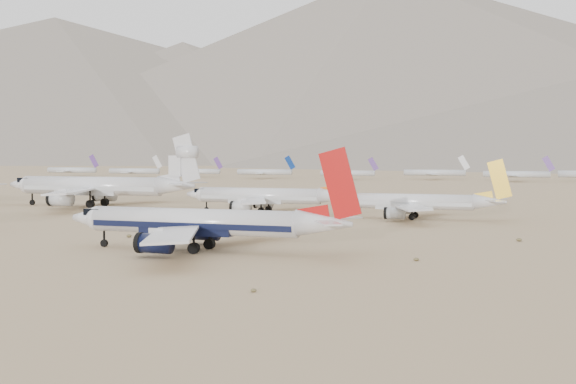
% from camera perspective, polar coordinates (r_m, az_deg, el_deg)
% --- Properties ---
extents(ground, '(7000.00, 7000.00, 0.00)m').
position_cam_1_polar(ground, '(110.49, -2.70, -4.99)').
color(ground, '#907853').
rests_on(ground, ground).
extents(main_airliner, '(46.65, 45.56, 16.46)m').
position_cam_1_polar(main_airliner, '(114.29, -6.54, -2.46)').
color(main_airliner, silver).
rests_on(main_airliner, ground).
extents(row2_gold_tail, '(40.32, 39.43, 14.35)m').
position_cam_1_polar(row2_gold_tail, '(172.62, 10.08, -0.81)').
color(row2_gold_tail, silver).
rests_on(row2_gold_tail, ground).
extents(row2_orange_tail, '(43.91, 42.95, 15.66)m').
position_cam_1_polar(row2_orange_tail, '(187.64, -1.68, -0.35)').
color(row2_orange_tail, silver).
rests_on(row2_orange_tail, ground).
extents(row2_white_trijet, '(59.97, 58.61, 21.25)m').
position_cam_1_polar(row2_white_trijet, '(216.53, -14.49, 0.47)').
color(row2_white_trijet, silver).
rests_on(row2_white_trijet, ground).
extents(distant_storage_row, '(520.23, 56.89, 13.53)m').
position_cam_1_polar(distant_storage_row, '(434.22, 10.03, 1.49)').
color(distant_storage_row, silver).
rests_on(distant_storage_row, ground).
extents(mountain_range, '(7354.00, 3024.00, 470.00)m').
position_cam_1_polar(mountain_range, '(1758.97, 19.67, 8.53)').
color(mountain_range, slate).
rests_on(mountain_range, ground).
extents(desert_scrub, '(261.14, 128.34, 0.63)m').
position_cam_1_polar(desert_scrub, '(87.22, -8.61, -6.98)').
color(desert_scrub, brown).
rests_on(desert_scrub, ground).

